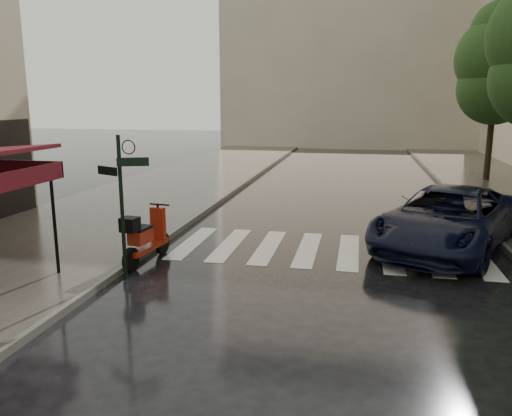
% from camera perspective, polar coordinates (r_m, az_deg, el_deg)
% --- Properties ---
extents(ground, '(120.00, 120.00, 0.00)m').
position_cam_1_polar(ground, '(8.34, -16.31, -15.24)').
color(ground, black).
rests_on(ground, ground).
extents(sidewalk_near, '(6.00, 60.00, 0.12)m').
position_cam_1_polar(sidewalk_near, '(20.54, -11.93, 1.37)').
color(sidewalk_near, '#38332D').
rests_on(sidewalk_near, ground).
extents(curb_near, '(0.12, 60.00, 0.16)m').
position_cam_1_polar(curb_near, '(19.53, -3.69, 1.11)').
color(curb_near, '#595651').
rests_on(curb_near, ground).
extents(curb_far, '(0.12, 60.00, 0.16)m').
position_cam_1_polar(curb_far, '(19.24, 22.82, 0.02)').
color(curb_far, '#595651').
rests_on(curb_far, ground).
extents(crosswalk, '(7.85, 3.20, 0.01)m').
position_cam_1_polar(crosswalk, '(13.06, 8.25, -4.80)').
color(crosswalk, silver).
rests_on(crosswalk, ground).
extents(signpost, '(1.17, 0.29, 3.10)m').
position_cam_1_polar(signpost, '(10.83, -15.11, 1.38)').
color(signpost, black).
rests_on(signpost, ground).
extents(backdrop_building, '(22.00, 6.00, 20.00)m').
position_cam_1_polar(backdrop_building, '(44.94, 11.38, 19.74)').
color(backdrop_building, '#B8A68C').
rests_on(backdrop_building, ground).
extents(tree_far, '(3.80, 3.80, 8.16)m').
position_cam_1_polar(tree_far, '(26.26, 25.83, 14.55)').
color(tree_far, black).
rests_on(tree_far, sidewalk_far).
extents(scooter, '(0.63, 1.97, 1.30)m').
position_cam_1_polar(scooter, '(12.07, -12.54, -3.41)').
color(scooter, black).
rests_on(scooter, ground).
extents(parked_car, '(4.81, 6.36, 1.60)m').
position_cam_1_polar(parked_car, '(13.78, 21.06, -1.18)').
color(parked_car, black).
rests_on(parked_car, ground).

